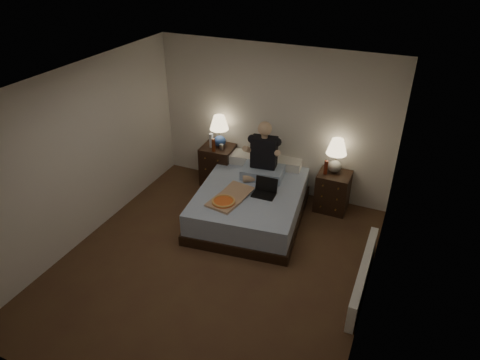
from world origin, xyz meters
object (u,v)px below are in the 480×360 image
at_px(nightstand_left, 218,165).
at_px(lamp_left, 219,131).
at_px(lamp_right, 336,156).
at_px(soda_can, 221,147).
at_px(beer_bottle_right, 326,167).
at_px(pizza_box, 223,202).
at_px(water_bottle, 211,140).
at_px(laptop, 264,189).
at_px(nightstand_right, 333,191).
at_px(beer_bottle_left, 214,145).
at_px(bed, 251,201).
at_px(person, 263,151).
at_px(radiator, 363,275).

distance_m(nightstand_left, lamp_left, 0.64).
distance_m(lamp_right, soda_can, 1.93).
bearing_deg(soda_can, beer_bottle_right, -0.11).
bearing_deg(pizza_box, soda_can, 125.87).
bearing_deg(water_bottle, laptop, -31.90).
relative_size(nightstand_right, laptop, 1.92).
xyz_separation_m(lamp_right, water_bottle, (-2.12, -0.10, -0.09)).
bearing_deg(beer_bottle_right, beer_bottle_left, -176.91).
bearing_deg(laptop, bed, 150.06).
height_order(person, pizza_box, person).
relative_size(water_bottle, laptop, 0.74).
distance_m(soda_can, person, 0.92).
bearing_deg(lamp_right, nightstand_right, -65.31).
bearing_deg(person, soda_can, 156.27).
distance_m(nightstand_left, lamp_right, 2.11).
bearing_deg(soda_can, person, -16.46).
bearing_deg(nightstand_left, person, -22.33).
distance_m(lamp_right, beer_bottle_right, 0.23).
height_order(nightstand_right, pizza_box, nightstand_right).
bearing_deg(nightstand_right, water_bottle, -179.12).
relative_size(water_bottle, person, 0.27).
height_order(nightstand_left, beer_bottle_right, beer_bottle_right).
relative_size(laptop, pizza_box, 0.45).
bearing_deg(laptop, lamp_left, 140.68).
relative_size(soda_can, person, 0.11).
bearing_deg(lamp_right, nightstand_left, -178.71).
distance_m(nightstand_right, laptop, 1.24).
height_order(pizza_box, radiator, pizza_box).
relative_size(beer_bottle_right, radiator, 0.14).
distance_m(nightstand_left, nightstand_right, 2.06).
xyz_separation_m(lamp_left, pizza_box, (0.72, -1.35, -0.44)).
bearing_deg(lamp_left, laptop, -37.30).
bearing_deg(water_bottle, nightstand_right, 0.90).
bearing_deg(bed, laptop, -35.07).
bearing_deg(lamp_right, person, -160.59).
xyz_separation_m(laptop, radiator, (1.65, -0.79, -0.43)).
height_order(nightstand_right, laptop, laptop).
xyz_separation_m(nightstand_right, lamp_right, (-0.03, 0.06, 0.61)).
bearing_deg(beer_bottle_left, laptop, -29.70).
bearing_deg(lamp_right, beer_bottle_left, -173.57).
xyz_separation_m(beer_bottle_right, person, (-0.95, -0.25, 0.21)).
height_order(bed, lamp_left, lamp_left).
relative_size(lamp_left, radiator, 0.35).
xyz_separation_m(water_bottle, soda_can, (0.20, -0.02, -0.07)).
height_order(bed, person, person).
bearing_deg(pizza_box, nightstand_right, 53.27).
bearing_deg(nightstand_right, pizza_box, -135.68).
distance_m(bed, radiator, 2.12).
distance_m(nightstand_left, laptop, 1.48).
xyz_separation_m(bed, nightstand_left, (-0.93, 0.72, 0.10)).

